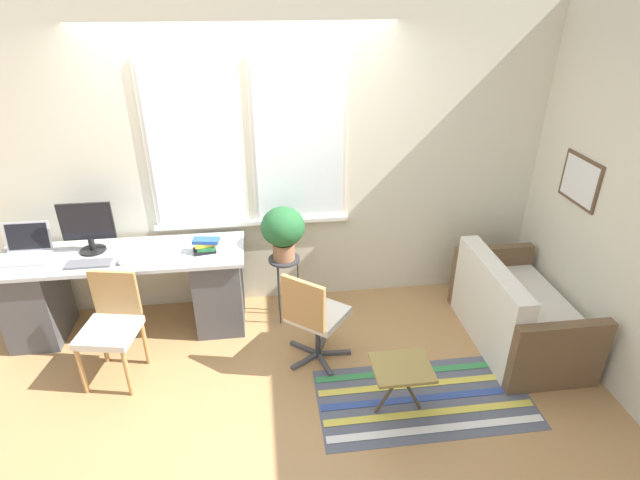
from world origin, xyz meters
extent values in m
plane|color=tan|center=(0.00, 0.00, 0.00)|extent=(14.00, 14.00, 0.00)
cube|color=beige|center=(0.00, 0.68, 1.35)|extent=(9.00, 0.06, 2.70)
cube|color=silver|center=(-0.40, 0.65, 1.54)|extent=(0.81, 0.02, 1.44)
cube|color=white|center=(-0.40, 0.64, 1.54)|extent=(0.74, 0.01, 1.37)
cube|color=silver|center=(0.46, 0.65, 1.54)|extent=(0.81, 0.02, 1.44)
cube|color=white|center=(0.46, 0.64, 1.54)|extent=(0.74, 0.01, 1.37)
cube|color=silver|center=(0.03, 0.65, 0.83)|extent=(1.73, 0.11, 0.04)
cube|color=beige|center=(2.69, 0.00, 1.35)|extent=(0.06, 9.00, 2.70)
cube|color=brown|center=(2.65, -0.04, 1.35)|extent=(0.02, 0.47, 0.39)
cube|color=white|center=(2.64, -0.04, 1.35)|extent=(0.01, 0.42, 0.34)
cube|color=#B2B7BC|center=(-1.06, 0.30, 0.74)|extent=(2.01, 0.60, 0.03)
cube|color=#4C4C51|center=(-1.83, 0.30, 0.36)|extent=(0.40, 0.52, 0.73)
cube|color=#4C4C51|center=(-0.30, 0.30, 0.36)|extent=(0.40, 0.52, 0.73)
cube|color=#B7B7BC|center=(-1.81, 0.30, 0.77)|extent=(0.36, 0.25, 0.02)
cube|color=#B7B7BC|center=(-1.81, 0.45, 0.90)|extent=(0.36, 0.05, 0.25)
cube|color=black|center=(-1.81, 0.44, 0.90)|extent=(0.32, 0.04, 0.22)
cylinder|color=black|center=(-1.30, 0.39, 0.77)|extent=(0.21, 0.21, 0.02)
cylinder|color=black|center=(-1.30, 0.39, 0.83)|extent=(0.05, 0.05, 0.11)
cube|color=black|center=(-1.30, 0.39, 1.03)|extent=(0.42, 0.02, 0.32)
cube|color=black|center=(-1.30, 0.38, 1.03)|extent=(0.40, 0.01, 0.30)
cube|color=slate|center=(-1.28, 0.15, 0.77)|extent=(0.35, 0.14, 0.02)
ellipsoid|color=slate|center=(-1.03, 0.13, 0.78)|extent=(0.04, 0.07, 0.04)
cube|color=black|center=(-0.38, 0.25, 0.77)|extent=(0.20, 0.15, 0.03)
cube|color=green|center=(-0.36, 0.25, 0.80)|extent=(0.15, 0.11, 0.04)
cube|color=yellow|center=(-0.36, 0.26, 0.84)|extent=(0.19, 0.14, 0.03)
cube|color=#2851B2|center=(-0.36, 0.25, 0.87)|extent=(0.23, 0.13, 0.03)
cylinder|color=#B2844C|center=(-1.28, -0.46, 0.22)|extent=(0.04, 0.04, 0.43)
cylinder|color=#B2844C|center=(-0.94, -0.53, 0.22)|extent=(0.04, 0.04, 0.43)
cylinder|color=#B2844C|center=(-1.21, -0.12, 0.22)|extent=(0.04, 0.04, 0.43)
cylinder|color=#B2844C|center=(-0.87, -0.19, 0.22)|extent=(0.04, 0.04, 0.43)
cube|color=silver|center=(-1.07, -0.32, 0.44)|extent=(0.47, 0.45, 0.06)
cube|color=#B2844C|center=(-1.03, -0.12, 0.65)|extent=(0.36, 0.10, 0.38)
cube|color=#47474C|center=(0.40, -0.19, 0.01)|extent=(0.24, 0.20, 0.03)
cube|color=#47474C|center=(0.39, -0.35, 0.01)|extent=(0.25, 0.18, 0.03)
cube|color=#47474C|center=(0.54, -0.40, 0.01)|extent=(0.11, 0.27, 0.03)
cube|color=#47474C|center=(0.65, -0.28, 0.01)|extent=(0.28, 0.05, 0.03)
cube|color=#47474C|center=(0.56, -0.14, 0.01)|extent=(0.13, 0.27, 0.03)
cylinder|color=#333338|center=(0.51, -0.27, 0.21)|extent=(0.04, 0.04, 0.36)
cube|color=silver|center=(0.51, -0.27, 0.42)|extent=(0.56, 0.56, 0.06)
cube|color=#B2844C|center=(0.38, -0.43, 0.64)|extent=(0.31, 0.26, 0.39)
cube|color=white|center=(2.23, -0.27, 0.20)|extent=(0.74, 1.09, 0.40)
cube|color=white|center=(1.94, -0.27, 0.58)|extent=(0.16, 1.09, 0.35)
cube|color=brown|center=(2.23, -0.86, 0.30)|extent=(0.74, 0.09, 0.59)
cube|color=brown|center=(2.23, 0.31, 0.30)|extent=(0.74, 0.09, 0.59)
cylinder|color=#333338|center=(0.28, 0.31, 0.61)|extent=(0.28, 0.28, 0.02)
cylinder|color=#333338|center=(0.40, 0.31, 0.30)|extent=(0.01, 0.01, 0.60)
cylinder|color=#333338|center=(0.23, 0.41, 0.30)|extent=(0.01, 0.01, 0.60)
cylinder|color=#333338|center=(0.23, 0.21, 0.30)|extent=(0.01, 0.01, 0.60)
cylinder|color=#9E6B4C|center=(0.28, 0.31, 0.69)|extent=(0.19, 0.19, 0.15)
ellipsoid|color=#235B2D|center=(0.28, 0.31, 0.93)|extent=(0.37, 0.37, 0.34)
cube|color=#565B6B|center=(1.23, -0.86, 0.00)|extent=(1.59, 0.79, 0.01)
cube|color=white|center=(1.23, -1.14, 0.01)|extent=(1.56, 0.06, 0.00)
cube|color=#DBCC4C|center=(1.23, -1.00, 0.01)|extent=(1.56, 0.06, 0.00)
cube|color=#334C99|center=(1.23, -0.86, 0.01)|extent=(1.56, 0.06, 0.00)
cube|color=#DBCC4C|center=(1.23, -0.71, 0.01)|extent=(1.56, 0.06, 0.00)
cube|color=#388E4C|center=(1.23, -0.57, 0.01)|extent=(1.56, 0.06, 0.00)
cube|color=olive|center=(1.01, -0.94, 0.40)|extent=(0.40, 0.34, 0.02)
cylinder|color=#4C3D2D|center=(0.94, -0.94, 0.20)|extent=(0.21, 0.02, 0.40)
cylinder|color=#4C3D2D|center=(1.08, -0.94, 0.20)|extent=(0.21, 0.02, 0.40)
camera|label=1|loc=(0.11, -3.48, 2.78)|focal=28.00mm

